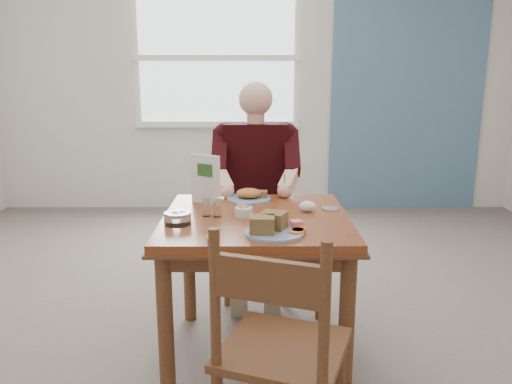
{
  "coord_description": "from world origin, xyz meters",
  "views": [
    {
      "loc": [
        -0.0,
        -2.35,
        1.42
      ],
      "look_at": [
        0.0,
        0.0,
        0.87
      ],
      "focal_mm": 35.0,
      "sensor_mm": 36.0,
      "label": 1
    }
  ],
  "objects_px": {
    "table": "(256,237)",
    "chair_far": "(256,222)",
    "far_plate": "(250,196)",
    "near_plate": "(272,227)",
    "chair_near": "(279,353)",
    "diner": "(256,176)"
  },
  "relations": [
    {
      "from": "chair_far",
      "to": "chair_near",
      "type": "height_order",
      "value": "same"
    },
    {
      "from": "table",
      "to": "chair_far",
      "type": "relative_size",
      "value": 0.97
    },
    {
      "from": "table",
      "to": "diner",
      "type": "height_order",
      "value": "diner"
    },
    {
      "from": "near_plate",
      "to": "diner",
      "type": "bearing_deg",
      "value": 94.04
    },
    {
      "from": "chair_far",
      "to": "near_plate",
      "type": "relative_size",
      "value": 3.16
    },
    {
      "from": "far_plate",
      "to": "chair_near",
      "type": "bearing_deg",
      "value": -84.21
    },
    {
      "from": "table",
      "to": "chair_near",
      "type": "bearing_deg",
      "value": -84.18
    },
    {
      "from": "chair_near",
      "to": "chair_far",
      "type": "bearing_deg",
      "value": 92.9
    },
    {
      "from": "far_plate",
      "to": "near_plate",
      "type": "bearing_deg",
      "value": -80.42
    },
    {
      "from": "near_plate",
      "to": "chair_far",
      "type": "bearing_deg",
      "value": 93.71
    },
    {
      "from": "table",
      "to": "chair_near",
      "type": "distance_m",
      "value": 0.81
    },
    {
      "from": "near_plate",
      "to": "chair_near",
      "type": "bearing_deg",
      "value": -88.84
    },
    {
      "from": "far_plate",
      "to": "chair_far",
      "type": "bearing_deg",
      "value": 86.17
    },
    {
      "from": "chair_near",
      "to": "diner",
      "type": "relative_size",
      "value": 0.69
    },
    {
      "from": "table",
      "to": "far_plate",
      "type": "xyz_separation_m",
      "value": [
        -0.03,
        0.32,
        0.14
      ]
    },
    {
      "from": "chair_far",
      "to": "diner",
      "type": "relative_size",
      "value": 0.69
    },
    {
      "from": "chair_far",
      "to": "near_plate",
      "type": "height_order",
      "value": "chair_far"
    },
    {
      "from": "diner",
      "to": "far_plate",
      "type": "relative_size",
      "value": 5.22
    },
    {
      "from": "chair_near",
      "to": "table",
      "type": "bearing_deg",
      "value": 95.82
    },
    {
      "from": "chair_near",
      "to": "far_plate",
      "type": "height_order",
      "value": "chair_near"
    },
    {
      "from": "chair_far",
      "to": "table",
      "type": "bearing_deg",
      "value": -90.0
    },
    {
      "from": "chair_far",
      "to": "diner",
      "type": "xyz_separation_m",
      "value": [
        0.0,
        -0.09,
        0.33
      ]
    }
  ]
}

